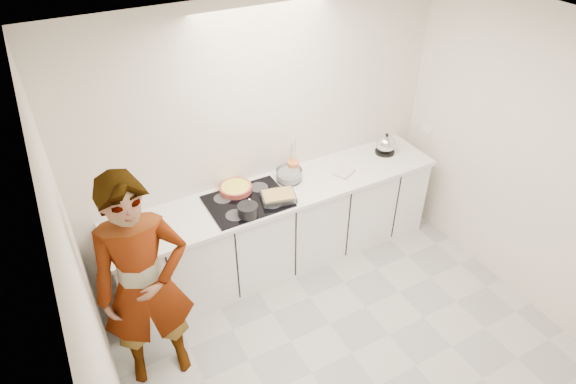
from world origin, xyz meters
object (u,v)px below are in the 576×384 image
tart_dish (236,188)px  kettle (386,145)px  hob (248,201)px  baking_dish (278,196)px  utensil_crock (293,168)px  cook (144,286)px  saucepan (248,210)px  mixing_bowl (289,175)px

tart_dish → kettle: (1.64, -0.10, 0.06)m
hob → baking_dish: baking_dish is taller
hob → utensil_crock: utensil_crock is taller
kettle → tart_dish: bearing=176.5°
utensil_crock → cook: (-1.67, -0.80, -0.04)m
saucepan → kettle: size_ratio=0.91×
cook → mixing_bowl: bearing=31.8°
hob → mixing_bowl: mixing_bowl is taller
baking_dish → mixing_bowl: 0.35m
hob → utensil_crock: (0.58, 0.20, 0.06)m
utensil_crock → hob: bearing=-160.9°
baking_dish → mixing_bowl: (0.25, 0.24, 0.01)m
tart_dish → cook: size_ratio=0.21×
baking_dish → utensil_crock: size_ratio=2.50×
saucepan → kettle: kettle is taller
tart_dish → utensil_crock: size_ratio=2.84×
tart_dish → mixing_bowl: mixing_bowl is taller
baking_dish → mixing_bowl: mixing_bowl is taller
hob → baking_dish: 0.28m
baking_dish → utensil_crock: utensil_crock is taller
baking_dish → utensil_crock: 0.46m
mixing_bowl → hob: bearing=-165.0°
mixing_bowl → tart_dish: bearing=173.4°
hob → saucepan: saucepan is taller
saucepan → mixing_bowl: 0.66m
saucepan → mixing_bowl: (0.58, 0.32, -0.01)m
hob → mixing_bowl: (0.50, 0.13, 0.05)m
tart_dish → baking_dish: (0.28, -0.31, 0.01)m
tart_dish → cook: 1.33m
tart_dish → baking_dish: bearing=-47.3°
hob → cook: cook is taller
kettle → cook: (-2.70, -0.69, -0.07)m
hob → cook: bearing=-151.2°
kettle → utensil_crock: bearing=174.0°
utensil_crock → mixing_bowl: bearing=-141.1°
hob → utensil_crock: bearing=19.1°
baking_dish → cook: size_ratio=0.18×
kettle → cook: bearing=-165.6°
cook → tart_dish: bearing=43.9°
kettle → baking_dish: bearing=-171.4°
tart_dish → mixing_bowl: bearing=-6.6°
saucepan → cook: cook is taller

